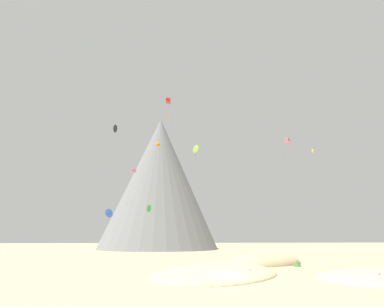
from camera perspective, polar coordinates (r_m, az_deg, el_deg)
The scene contains 17 objects.
ground_plane at distance 37.89m, azimuth 6.79°, elevation -21.35°, with size 400.00×400.00×0.00m, color #C6B284.
dune_foreground_left at distance 45.70m, azimuth 4.35°, elevation -20.14°, with size 24.33×15.09×2.35m, color #CCBA8E.
dune_midground at distance 61.66m, azimuth 12.57°, elevation -18.27°, with size 16.89×9.00×4.04m, color #C6B284.
bush_mid_center at distance 58.90m, azimuth 17.80°, elevation -17.67°, with size 1.24×1.24×1.03m, color #477238.
bush_far_left at distance 41.66m, azimuth 29.81°, elevation -18.26°, with size 1.46×1.46×1.09m, color #386633.
bush_far_right at distance 39.59m, azimuth 10.51°, elevation -20.44°, with size 1.05×1.05×0.63m, color #477238.
bush_near_left at distance 42.15m, azimuth 10.03°, elevation -19.79°, with size 1.58×1.58×1.03m, color #477238.
rock_massif at distance 129.83m, azimuth -5.84°, elevation -6.30°, with size 57.01×57.01×51.18m.
kite_lime_high at distance 98.41m, azimuth 0.58°, elevation 0.81°, with size 1.93×2.42×4.84m.
kite_pink_mid at distance 94.70m, azimuth -10.01°, elevation -2.97°, with size 1.25×1.27×3.09m.
kite_orange_high at distance 85.14m, azimuth -5.93°, elevation 1.54°, with size 1.29×0.67×5.06m.
kite_red_high at distance 62.85m, azimuth -4.16°, elevation 9.03°, with size 0.91×0.86×4.76m.
kite_black_high at distance 80.21m, azimuth -13.11°, elevation 4.22°, with size 1.55×1.82×1.90m.
kite_green_low at distance 94.20m, azimuth -7.54°, elevation -9.40°, with size 1.63×2.11×3.64m.
kite_rainbow_high at distance 94.87m, azimuth 16.22°, elevation 2.17°, with size 1.44×1.44×5.10m.
kite_gold_mid at distance 73.84m, azimuth 20.17°, elevation 0.51°, with size 0.07×0.73×0.83m.
kite_blue_low at distance 93.29m, azimuth -14.25°, elevation -10.00°, with size 2.57×1.91×2.33m.
Camera 1 is at (-7.29, -36.86, 4.86)m, focal length 30.77 mm.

